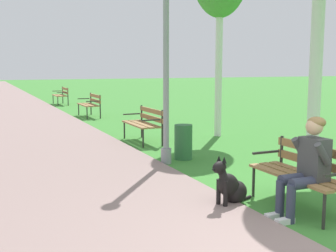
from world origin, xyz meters
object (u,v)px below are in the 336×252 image
object	(u,v)px
park_bench_furthest	(61,94)
lamp_post_near	(166,54)
park_bench_near	(304,170)
dog_black	(231,186)
litter_bin	(183,142)
park_bench_far	(90,103)
park_bench_mid	(145,121)
person_seated_on_near_bench	(307,163)

from	to	relation	value
park_bench_furthest	lamp_post_near	size ratio (longest dim) A/B	0.37
park_bench_near	lamp_post_near	xyz separation A→B (m)	(-0.60, 3.13, 1.56)
dog_black	litter_bin	distance (m)	2.96
park_bench_near	park_bench_far	world-z (taller)	same
dog_black	lamp_post_near	size ratio (longest dim) A/B	0.20
park_bench_far	park_bench_furthest	size ratio (longest dim) A/B	1.00
park_bench_mid	park_bench_far	bearing A→B (deg)	89.26
park_bench_mid	person_seated_on_near_bench	distance (m)	5.82
litter_bin	person_seated_on_near_bench	bearing A→B (deg)	-91.32
dog_black	lamp_post_near	bearing A→B (deg)	85.42
park_bench_furthest	lamp_post_near	world-z (taller)	lamp_post_near
park_bench_far	lamp_post_near	world-z (taller)	lamp_post_near
park_bench_furthest	litter_bin	bearing A→B (deg)	-90.04
park_bench_mid	litter_bin	xyz separation A→B (m)	(0.01, -2.18, -0.16)
person_seated_on_near_bench	park_bench_near	bearing A→B (deg)	53.50
person_seated_on_near_bench	dog_black	bearing A→B (deg)	128.45
park_bench_furthest	lamp_post_near	distance (m)	13.99
park_bench_furthest	person_seated_on_near_bench	bearing A→B (deg)	-90.31
litter_bin	park_bench_furthest	bearing A→B (deg)	89.96
person_seated_on_near_bench	lamp_post_near	xyz separation A→B (m)	(-0.39, 3.41, 1.40)
park_bench_mid	lamp_post_near	distance (m)	2.91
dog_black	lamp_post_near	distance (m)	3.22
park_bench_mid	lamp_post_near	xyz separation A→B (m)	(-0.47, -2.41, 1.56)
lamp_post_near	litter_bin	size ratio (longest dim) A/B	5.73
park_bench_near	lamp_post_near	size ratio (longest dim) A/B	0.37
park_bench_near	litter_bin	world-z (taller)	park_bench_near
person_seated_on_near_bench	lamp_post_near	world-z (taller)	lamp_post_near
person_seated_on_near_bench	litter_bin	xyz separation A→B (m)	(0.08, 3.64, -0.33)
park_bench_near	litter_bin	xyz separation A→B (m)	(-0.12, 3.36, -0.16)
park_bench_near	dog_black	world-z (taller)	park_bench_near
park_bench_furthest	park_bench_near	bearing A→B (deg)	-89.62
lamp_post_near	dog_black	bearing A→B (deg)	-94.58
park_bench_furthest	person_seated_on_near_bench	distance (m)	17.31
lamp_post_near	park_bench_mid	bearing A→B (deg)	78.92
park_bench_far	person_seated_on_near_bench	world-z (taller)	person_seated_on_near_bench
park_bench_near	lamp_post_near	bearing A→B (deg)	100.87
park_bench_mid	lamp_post_near	world-z (taller)	lamp_post_near
park_bench_furthest	litter_bin	distance (m)	13.67
park_bench_far	park_bench_furthest	distance (m)	5.65
litter_bin	lamp_post_near	bearing A→B (deg)	-154.51
park_bench_mid	park_bench_furthest	xyz separation A→B (m)	(0.02, 11.49, 0.00)
park_bench_furthest	park_bench_far	bearing A→B (deg)	-89.40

